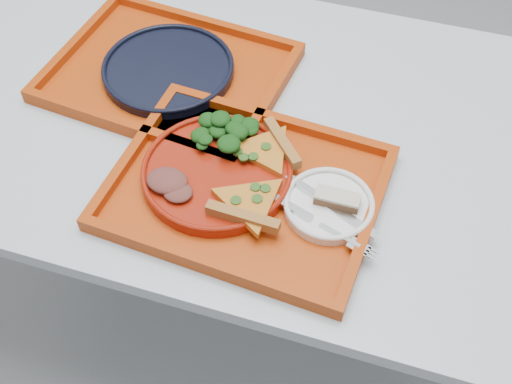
% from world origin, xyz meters
% --- Properties ---
extents(ground, '(10.00, 10.00, 0.00)m').
position_xyz_m(ground, '(0.00, 0.00, 0.00)').
color(ground, gray).
rests_on(ground, ground).
extents(table, '(1.60, 0.80, 0.75)m').
position_xyz_m(table, '(0.00, 0.00, 0.68)').
color(table, '#ADB6C2').
rests_on(table, ground).
extents(tray_main, '(0.47, 0.38, 0.01)m').
position_xyz_m(tray_main, '(0.04, -0.17, 0.76)').
color(tray_main, '#A63408').
rests_on(tray_main, table).
extents(tray_far, '(0.48, 0.39, 0.01)m').
position_xyz_m(tray_far, '(-0.19, 0.06, 0.76)').
color(tray_far, '#A63408').
rests_on(tray_far, table).
extents(dinner_plate, '(0.26, 0.26, 0.02)m').
position_xyz_m(dinner_plate, '(-0.01, -0.16, 0.77)').
color(dinner_plate, maroon).
rests_on(dinner_plate, tray_main).
extents(side_plate, '(0.15, 0.15, 0.01)m').
position_xyz_m(side_plate, '(0.19, -0.17, 0.77)').
color(side_plate, white).
rests_on(side_plate, tray_main).
extents(navy_plate, '(0.26, 0.26, 0.02)m').
position_xyz_m(navy_plate, '(-0.19, 0.06, 0.77)').
color(navy_plate, black).
rests_on(navy_plate, tray_far).
extents(pizza_slice_a, '(0.13, 0.15, 0.02)m').
position_xyz_m(pizza_slice_a, '(0.07, -0.22, 0.79)').
color(pizza_slice_a, orange).
rests_on(pizza_slice_a, dinner_plate).
extents(pizza_slice_b, '(0.17, 0.17, 0.02)m').
position_xyz_m(pizza_slice_b, '(0.06, -0.10, 0.79)').
color(pizza_slice_b, orange).
rests_on(pizza_slice_b, dinner_plate).
extents(salad_heap, '(0.10, 0.08, 0.05)m').
position_xyz_m(salad_heap, '(-0.02, -0.09, 0.80)').
color(salad_heap, black).
rests_on(salad_heap, dinner_plate).
extents(meat_portion, '(0.07, 0.06, 0.02)m').
position_xyz_m(meat_portion, '(-0.08, -0.22, 0.79)').
color(meat_portion, brown).
rests_on(meat_portion, dinner_plate).
extents(dessert_bar, '(0.07, 0.03, 0.02)m').
position_xyz_m(dessert_bar, '(0.20, -0.17, 0.79)').
color(dessert_bar, '#4D2F19').
rests_on(dessert_bar, side_plate).
extents(knife, '(0.18, 0.09, 0.01)m').
position_xyz_m(knife, '(0.19, -0.18, 0.78)').
color(knife, silver).
rests_on(knife, side_plate).
extents(fork, '(0.18, 0.08, 0.01)m').
position_xyz_m(fork, '(0.18, -0.22, 0.78)').
color(fork, silver).
rests_on(fork, side_plate).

